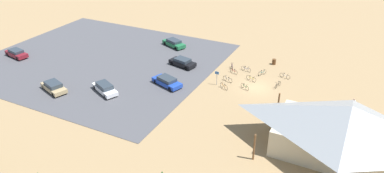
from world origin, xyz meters
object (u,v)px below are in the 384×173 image
Objects in this scene: car_white_by_curb at (105,88)px; visitor_by_pavilion at (353,105)px; lot_sign at (217,76)px; bicycle_green_trailside at (245,87)px; trash_bin at (274,62)px; bicycle_black_edge_south at (278,85)px; bicycle_orange_by_bin at (224,86)px; bicycle_blue_lone_east at (246,69)px; bike_pavilion at (347,129)px; bicycle_silver_mid_cluster at (228,79)px; car_blue_second_row at (167,81)px; bicycle_white_yard_left at (285,76)px; bicycle_yellow_near_porch at (251,79)px; car_black_front_row at (182,62)px; car_green_inner_stall at (174,43)px; car_maroon_far_end at (16,53)px; bicycle_teal_yard_center at (262,73)px; car_tan_end_stall at (54,87)px; bicycle_red_edge_north at (234,71)px; bicycle_purple_front_row at (232,66)px.

visitor_by_pavilion is at bearing -161.85° from car_white_by_curb.
lot_sign is 4.21m from bicycle_green_trailside.
trash_bin is 7.83m from bicycle_black_edge_south.
bicycle_blue_lone_east is (-0.90, -6.84, -0.01)m from bicycle_orange_by_bin.
bicycle_black_edge_south is at bearing 109.16° from trash_bin.
bike_pavilion is 21.87m from bicycle_blue_lone_east.
bicycle_black_edge_south is at bearing -149.96° from bicycle_orange_by_bin.
bicycle_silver_mid_cluster is 8.87m from car_blue_second_row.
bicycle_black_edge_south is 3.28m from bicycle_white_yard_left.
bike_pavilion reaches higher than bicycle_blue_lone_east.
lot_sign is 1.31× the size of bicycle_blue_lone_east.
car_black_front_row reaches higher than bicycle_yellow_near_porch.
bicycle_orange_by_bin is 6.90m from bicycle_blue_lone_east.
trash_bin is 0.18× the size of car_green_inner_stall.
bicycle_yellow_near_porch is (1.42, 7.26, -0.06)m from trash_bin.
car_maroon_far_end is 26.60m from car_green_inner_stall.
car_black_front_row is at bearing 16.20° from bicycle_blue_lone_east.
bicycle_black_edge_south is 15.75m from car_blue_second_row.
bicycle_teal_yard_center is 30.17m from car_tan_end_stall.
bicycle_blue_lone_east is at bearing -97.50° from bicycle_orange_by_bin.
lot_sign is at bearing -26.16° from bike_pavilion.
bicycle_yellow_near_porch is (13.84, -12.17, -2.96)m from bike_pavilion.
bicycle_green_trailside is 0.32× the size of car_black_front_row.
bicycle_green_trailside is at bearing 128.14° from bicycle_red_edge_north.
bicycle_yellow_near_porch is 1.10× the size of bicycle_teal_yard_center.
bicycle_yellow_near_porch is 0.34× the size of car_green_inner_stall.
car_white_by_curb is at bearing 89.40° from car_green_inner_stall.
car_black_front_row is at bearing 128.33° from car_green_inner_stall.
bike_pavilion is 18.25× the size of trash_bin.
car_black_front_row is (11.40, -0.05, 0.31)m from bicycle_yellow_near_porch.
visitor_by_pavilion is (-0.18, -9.90, -2.41)m from bike_pavilion.
bike_pavilion reaches higher than bicycle_black_edge_south.
car_tan_end_stall is at bearing 42.82° from bicycle_purple_front_row.
bicycle_orange_by_bin is 7.50m from bicycle_teal_yard_center.
bicycle_blue_lone_east is (3.20, 4.41, -0.08)m from trash_bin.
lot_sign is at bearing 22.04° from bicycle_black_edge_south.
bicycle_purple_front_row is 0.31× the size of car_white_by_curb.
bicycle_orange_by_bin is at bearing 98.67° from bicycle_silver_mid_cluster.
bicycle_red_edge_north is (3.20, -4.07, -0.01)m from bicycle_green_trailside.
bicycle_yellow_near_porch is 0.34× the size of car_white_by_curb.
bicycle_teal_yard_center is 0.31× the size of car_green_inner_stall.
bicycle_silver_mid_cluster is 1.09× the size of bicycle_teal_yard_center.
bicycle_green_trailside is at bearing 54.68° from bicycle_white_yard_left.
car_tan_end_stall reaches higher than car_blue_second_row.
car_tan_end_stall is 1.05× the size of car_black_front_row.
bicycle_orange_by_bin is 16.50m from car_white_by_curb.
bicycle_black_edge_south is at bearing 161.63° from car_green_inner_stall.
car_tan_end_stall is (37.28, 3.06, -2.63)m from bike_pavilion.
trash_bin is at bearing -70.84° from bicycle_black_edge_south.
car_black_front_row reaches higher than bicycle_silver_mid_cluster.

